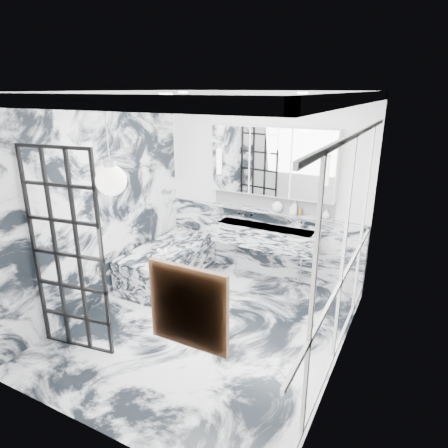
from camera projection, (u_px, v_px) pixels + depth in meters
The scene contains 25 objects.
floor at pixel (205, 328), 4.97m from camera, with size 3.60×3.60×0.00m, color silver.
ceiling at pixel (200, 91), 4.07m from camera, with size 3.60×3.60×0.00m, color white.
wall_back at pixel (263, 188), 6.03m from camera, with size 3.60×3.60×0.00m, color white.
wall_front at pixel (82, 288), 3.01m from camera, with size 3.60×3.60×0.00m, color white.
wall_left at pixel (97, 203), 5.22m from camera, with size 3.60×3.60×0.00m, color white.
wall_right at pixel (347, 246), 3.82m from camera, with size 3.60×3.60×0.00m, color white.
marble_clad_back at pixel (261, 242), 6.29m from camera, with size 3.18×0.05×1.05m, color silver.
marble_clad_left at pixel (99, 208), 5.24m from camera, with size 0.02×3.56×2.68m, color silver.
panel_molding at pixel (343, 255), 3.86m from camera, with size 0.03×3.40×2.30m, color white.
soap_bottle_a at pixel (295, 207), 5.79m from camera, with size 0.08×0.08×0.20m, color #8C5919.
soap_bottle_b at pixel (293, 208), 5.81m from camera, with size 0.07×0.07×0.16m, color #4C4C51.
soap_bottle_c at pixel (326, 214), 5.59m from camera, with size 0.11×0.11×0.14m, color silver.
face_pot at pixel (277, 207), 5.91m from camera, with size 0.16×0.16×0.16m, color white.
amber_bottle at pixel (300, 211), 5.77m from camera, with size 0.04×0.04×0.10m, color #8C5919.
flower_vase at pixel (163, 261), 5.41m from camera, with size 0.08×0.08×0.12m, color silver.
crittall_door at pixel (67, 255), 4.26m from camera, with size 0.88×0.04×2.29m, color black, non-canonical shape.
artwork at pixel (188, 307), 2.61m from camera, with size 0.48×0.05×0.48m, color orange.
pendant_light at pixel (111, 181), 3.38m from camera, with size 0.26×0.26×0.26m, color white.
trough_sink at pixel (265, 236), 5.98m from camera, with size 1.60×0.45×0.30m, color silver.
ledge at pixel (270, 211), 6.00m from camera, with size 1.90×0.14×0.04m, color silver.
subway_tile at pixel (271, 202), 6.01m from camera, with size 1.90×0.03×0.23m, color white.
mirror_cabinet at pixel (272, 162), 5.77m from camera, with size 1.90×0.16×1.00m, color white.
sconce_left at pixel (219, 161), 6.06m from camera, with size 0.07×0.07×0.40m, color white.
sconce_right at pixel (326, 171), 5.34m from camera, with size 0.07×0.07×0.40m, color white.
bathtub at pixel (168, 263), 6.15m from camera, with size 0.75×1.65×0.55m, color silver.
Camera 1 is at (2.20, -3.69, 2.84)m, focal length 32.00 mm.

